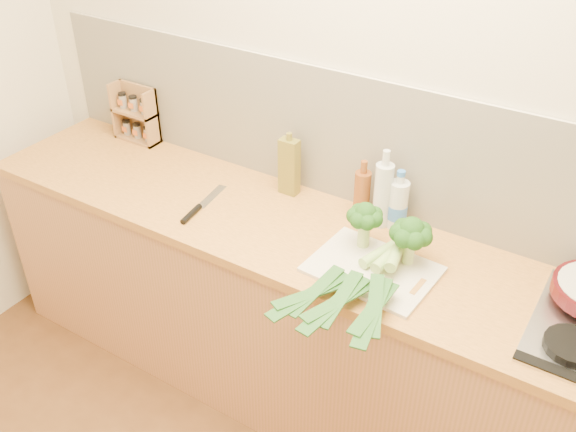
% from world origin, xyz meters
% --- Properties ---
extents(room_shell, '(3.50, 3.50, 3.50)m').
position_xyz_m(room_shell, '(0.00, 1.49, 1.17)').
color(room_shell, beige).
rests_on(room_shell, ground).
extents(counter, '(3.20, 0.62, 0.90)m').
position_xyz_m(counter, '(0.00, 1.20, 0.45)').
color(counter, '#BB7A4D').
rests_on(counter, ground).
extents(chopping_board, '(0.45, 0.34, 0.01)m').
position_xyz_m(chopping_board, '(0.19, 1.12, 0.91)').
color(chopping_board, white).
rests_on(chopping_board, counter).
extents(broccoli_left, '(0.13, 0.13, 0.18)m').
position_xyz_m(broccoli_left, '(0.10, 1.22, 1.04)').
color(broccoli_left, '#B2CB76').
rests_on(broccoli_left, chopping_board).
extents(broccoli_right, '(0.15, 0.15, 0.19)m').
position_xyz_m(broccoli_right, '(0.28, 1.21, 1.04)').
color(broccoli_right, '#B2CB76').
rests_on(broccoli_right, chopping_board).
extents(leek_front, '(0.26, 0.70, 0.04)m').
position_xyz_m(leek_front, '(0.17, 1.11, 0.94)').
color(leek_front, white).
rests_on(leek_front, chopping_board).
extents(leek_mid, '(0.14, 0.63, 0.04)m').
position_xyz_m(leek_mid, '(0.22, 1.05, 0.95)').
color(leek_mid, white).
rests_on(leek_mid, chopping_board).
extents(leek_back, '(0.17, 0.61, 0.04)m').
position_xyz_m(leek_back, '(0.28, 1.05, 0.97)').
color(leek_back, white).
rests_on(leek_back, chopping_board).
extents(chefs_knife, '(0.07, 0.32, 0.02)m').
position_xyz_m(chefs_knife, '(-0.57, 1.08, 0.91)').
color(chefs_knife, silver).
rests_on(chefs_knife, counter).
extents(spice_rack, '(0.23, 0.09, 0.27)m').
position_xyz_m(spice_rack, '(-1.21, 1.44, 1.02)').
color(spice_rack, '#A26E45').
rests_on(spice_rack, counter).
extents(oil_tin, '(0.08, 0.05, 0.28)m').
position_xyz_m(oil_tin, '(-0.34, 1.41, 1.02)').
color(oil_tin, olive).
rests_on(oil_tin, counter).
extents(glass_bottle, '(0.07, 0.07, 0.32)m').
position_xyz_m(glass_bottle, '(0.09, 1.40, 1.04)').
color(glass_bottle, silver).
rests_on(glass_bottle, counter).
extents(amber_bottle, '(0.06, 0.06, 0.25)m').
position_xyz_m(amber_bottle, '(-0.00, 1.41, 1.00)').
color(amber_bottle, brown).
rests_on(amber_bottle, counter).
extents(water_bottle, '(0.08, 0.08, 0.22)m').
position_xyz_m(water_bottle, '(0.15, 1.42, 0.99)').
color(water_bottle, silver).
rests_on(water_bottle, counter).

